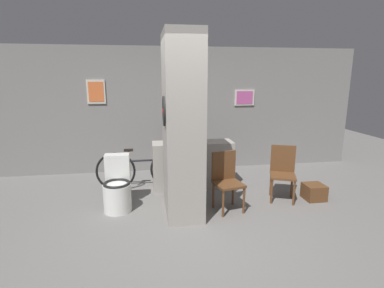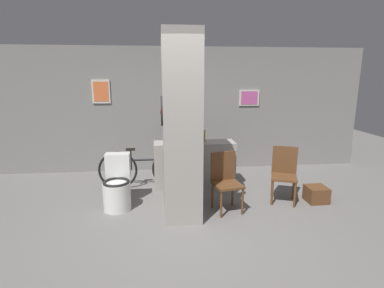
% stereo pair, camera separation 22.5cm
% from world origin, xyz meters
% --- Properties ---
extents(ground_plane, '(14.00, 14.00, 0.00)m').
position_xyz_m(ground_plane, '(0.00, 0.00, 0.00)').
color(ground_plane, slate).
extents(wall_back, '(8.00, 0.09, 2.60)m').
position_xyz_m(wall_back, '(-0.00, 2.63, 1.30)').
color(wall_back, gray).
rests_on(wall_back, ground_plane).
extents(pillar_center, '(0.55, 0.96, 2.60)m').
position_xyz_m(pillar_center, '(-0.12, 0.48, 1.30)').
color(pillar_center, gray).
rests_on(pillar_center, ground_plane).
extents(counter_shelf, '(1.45, 0.44, 0.85)m').
position_xyz_m(counter_shelf, '(0.19, 1.46, 0.43)').
color(counter_shelf, gray).
rests_on(counter_shelf, ground_plane).
extents(toilet, '(0.42, 0.58, 0.82)m').
position_xyz_m(toilet, '(-1.10, 0.71, 0.34)').
color(toilet, silver).
rests_on(toilet, ground_plane).
extents(chair_near_pillar, '(0.47, 0.47, 0.89)m').
position_xyz_m(chair_near_pillar, '(0.55, 0.47, 0.49)').
color(chair_near_pillar, brown).
rests_on(chair_near_pillar, ground_plane).
extents(chair_by_doorway, '(0.51, 0.51, 0.89)m').
position_xyz_m(chair_by_doorway, '(1.57, 0.71, 0.49)').
color(chair_by_doorway, brown).
rests_on(chair_by_doorway, ground_plane).
extents(bicycle, '(1.66, 0.42, 0.75)m').
position_xyz_m(bicycle, '(-0.71, 1.52, 0.36)').
color(bicycle, black).
rests_on(bicycle, ground_plane).
extents(bottle_tall, '(0.09, 0.09, 0.34)m').
position_xyz_m(bottle_tall, '(0.34, 1.44, 0.98)').
color(bottle_tall, olive).
rests_on(bottle_tall, counter_shelf).
extents(bottle_short, '(0.08, 0.08, 0.24)m').
position_xyz_m(bottle_short, '(0.22, 1.43, 0.94)').
color(bottle_short, silver).
rests_on(bottle_short, counter_shelf).
extents(floor_crate, '(0.32, 0.32, 0.26)m').
position_xyz_m(floor_crate, '(2.09, 0.59, 0.13)').
color(floor_crate, brown).
rests_on(floor_crate, ground_plane).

